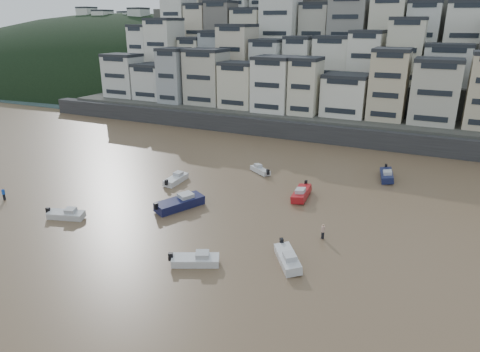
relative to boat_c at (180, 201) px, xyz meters
The scene contains 14 objects.
sea_strip 163.16m from the boat_c, 133.05° to the left, with size 340.00×340.00×0.00m, color #435860.
harbor_wall 40.17m from the boat_c, 77.61° to the left, with size 140.00×3.00×3.50m, color #38383A.
hillside 81.08m from the boat_c, 80.41° to the left, with size 141.04×66.00×50.00m.
headland 145.67m from the boat_c, 131.43° to the left, with size 216.00×135.00×53.33m.
boat_c is the anchor object (origin of this frame).
boat_i 31.64m from the boat_c, 45.18° to the left, with size 5.88×1.92×1.60m, color #161D44, non-canonical shape.
boat_f 9.39m from the boat_c, 126.44° to the left, with size 5.29×1.73×1.44m, color silver, non-canonical shape.
boat_a 13.91m from the boat_c, 50.78° to the right, with size 5.05×1.65×1.38m, color silver, non-canonical shape.
boat_e 16.34m from the boat_c, 37.88° to the left, with size 5.90×1.93×1.61m, color #A61419, non-canonical shape.
boat_b 18.08m from the boat_c, 21.58° to the right, with size 5.49×1.80×1.50m, color silver, non-canonical shape.
boat_h 17.37m from the boat_c, 76.78° to the left, with size 4.40×1.44×1.20m, color silver, non-canonical shape.
boat_j 13.65m from the boat_c, 141.70° to the right, with size 4.84×1.58×1.32m, color silver, non-canonical shape.
person_blue 23.92m from the boat_c, 161.07° to the right, with size 0.44×0.44×1.74m, color blue, non-canonical shape.
person_pink 18.57m from the boat_c, ahead, with size 0.44×0.44×1.74m, color tan, non-canonical shape.
Camera 1 is at (29.68, -15.93, 22.44)m, focal length 32.00 mm.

